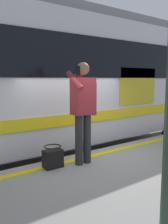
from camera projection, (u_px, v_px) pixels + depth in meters
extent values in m
plane|color=#4C4742|center=(83.00, 196.00, 5.15)|extent=(23.42, 23.42, 0.00)
cube|color=yellow|center=(92.00, 156.00, 4.78)|extent=(14.95, 0.16, 0.01)
cube|color=slate|center=(57.00, 176.00, 6.00)|extent=(19.83, 0.08, 0.16)
cube|color=slate|center=(32.00, 160.00, 7.14)|extent=(19.83, 0.08, 0.16)
cube|color=silver|center=(31.00, 81.00, 6.08)|extent=(13.41, 2.91, 2.96)
cube|color=gray|center=(29.00, 14.00, 5.86)|extent=(13.14, 2.68, 0.24)
cube|color=black|center=(61.00, 55.00, 4.84)|extent=(12.74, 0.03, 0.90)
cube|color=yellow|center=(62.00, 120.00, 5.02)|extent=(12.74, 0.03, 0.24)
cube|color=gold|center=(138.00, 86.00, 6.31)|extent=(1.32, 0.02, 0.94)
cylinder|color=black|center=(120.00, 126.00, 9.83)|extent=(0.84, 0.12, 0.84)
cylinder|color=#262628|center=(87.00, 138.00, 4.36)|extent=(0.14, 0.14, 0.90)
cylinder|color=#262628|center=(79.00, 140.00, 4.26)|extent=(0.14, 0.14, 0.90)
cube|color=maroon|center=(83.00, 96.00, 4.20)|extent=(0.40, 0.24, 0.64)
sphere|color=maroon|center=(78.00, 79.00, 4.29)|extent=(0.20, 0.20, 0.20)
sphere|color=#997051|center=(83.00, 69.00, 4.14)|extent=(0.22, 0.22, 0.22)
cylinder|color=maroon|center=(94.00, 99.00, 4.36)|extent=(0.09, 0.09, 0.58)
cylinder|color=maroon|center=(75.00, 81.00, 3.97)|extent=(0.09, 0.42, 0.33)
cube|color=black|center=(78.00, 71.00, 3.87)|extent=(0.07, 0.02, 0.15)
cube|color=black|center=(53.00, 159.00, 4.15)|extent=(0.33, 0.20, 0.31)
torus|color=black|center=(53.00, 147.00, 4.12)|extent=(0.30, 0.30, 0.02)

